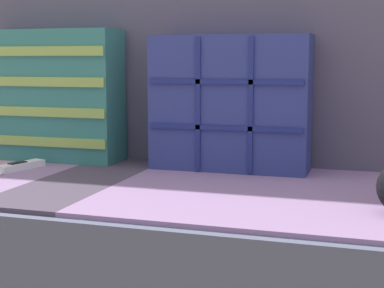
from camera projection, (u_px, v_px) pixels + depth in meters
name	position (u px, v px, depth m)	size (l,w,h in m)	color
couch	(170.00, 260.00, 1.45)	(1.93, 0.78, 0.40)	gray
sofa_backrest	(207.00, 61.00, 1.68)	(1.89, 0.14, 0.57)	#514C60
throw_pillow_quilted	(230.00, 103.00, 1.53)	(0.41, 0.14, 0.35)	navy
throw_pillow_striped	(51.00, 95.00, 1.68)	(0.41, 0.14, 0.37)	#337A70
game_remote_far	(18.00, 167.00, 1.54)	(0.09, 0.19, 0.02)	white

